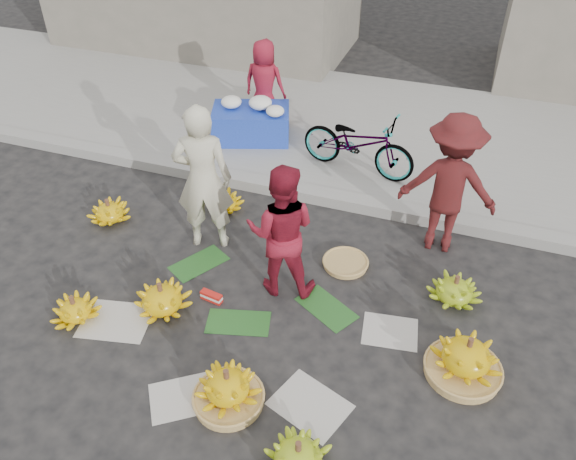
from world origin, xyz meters
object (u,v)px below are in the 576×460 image
(banana_bunch_4, at_px, (466,359))
(flower_table, at_px, (251,122))
(bicycle, at_px, (358,143))
(banana_bunch_0, at_px, (162,298))
(vendor_cream, at_px, (203,179))

(banana_bunch_4, height_order, flower_table, flower_table)
(banana_bunch_4, height_order, bicycle, bicycle)
(banana_bunch_0, relative_size, banana_bunch_4, 0.91)
(banana_bunch_0, relative_size, vendor_cream, 0.39)
(banana_bunch_0, bearing_deg, flower_table, 97.40)
(banana_bunch_0, xyz_separation_m, banana_bunch_4, (3.05, 0.20, 0.05))
(banana_bunch_0, xyz_separation_m, bicycle, (1.28, 3.21, 0.39))
(banana_bunch_0, distance_m, banana_bunch_4, 3.06)
(vendor_cream, relative_size, flower_table, 1.37)
(banana_bunch_4, bearing_deg, banana_bunch_0, -176.28)
(banana_bunch_0, height_order, bicycle, bicycle)
(bicycle, bearing_deg, banana_bunch_0, 168.04)
(vendor_cream, height_order, bicycle, vendor_cream)
(bicycle, bearing_deg, flower_table, 87.04)
(flower_table, xyz_separation_m, bicycle, (1.74, -0.39, 0.15))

